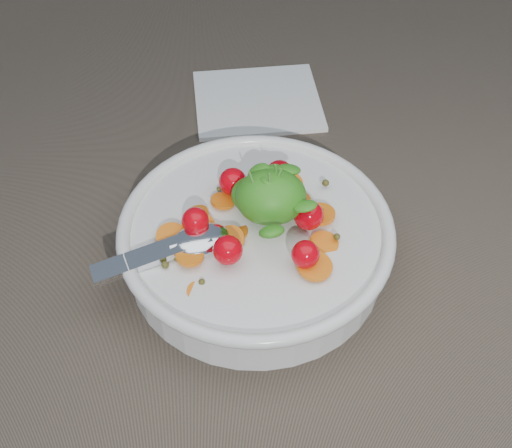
{
  "coord_description": "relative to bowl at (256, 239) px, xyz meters",
  "views": [
    {
      "loc": [
        -0.06,
        -0.42,
        0.5
      ],
      "look_at": [
        -0.03,
        -0.02,
        0.05
      ],
      "focal_mm": 45.0,
      "sensor_mm": 36.0,
      "label": 1
    }
  ],
  "objects": [
    {
      "name": "bowl",
      "position": [
        0.0,
        0.0,
        0.0
      ],
      "size": [
        0.29,
        0.27,
        0.11
      ],
      "color": "white",
      "rests_on": "ground"
    },
    {
      "name": "ground",
      "position": [
        0.03,
        0.02,
        -0.03
      ],
      "size": [
        6.0,
        6.0,
        0.0
      ],
      "primitive_type": "plane",
      "color": "#695B4B",
      "rests_on": "ground"
    },
    {
      "name": "napkin",
      "position": [
        0.02,
        0.26,
        -0.03
      ],
      "size": [
        0.16,
        0.15,
        0.01
      ],
      "primitive_type": "cube",
      "rotation": [
        0.0,
        0.0,
        0.05
      ],
      "color": "white",
      "rests_on": "ground"
    }
  ]
}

